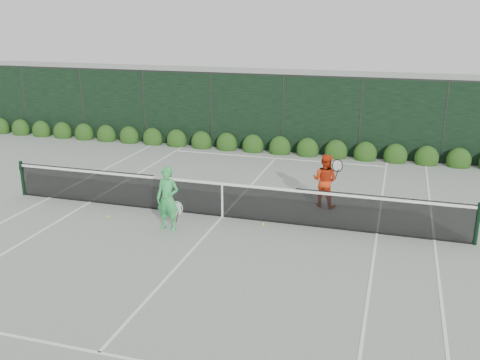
% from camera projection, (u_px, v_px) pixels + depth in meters
% --- Properties ---
extents(ground, '(80.00, 80.00, 0.00)m').
position_uv_depth(ground, '(222.00, 217.00, 14.61)').
color(ground, gray).
rests_on(ground, ground).
extents(tennis_net, '(12.90, 0.10, 1.07)m').
position_uv_depth(tennis_net, '(221.00, 198.00, 14.46)').
color(tennis_net, black).
rests_on(tennis_net, ground).
extents(player_woman, '(0.66, 0.43, 1.66)m').
position_uv_depth(player_woman, '(168.00, 199.00, 13.53)').
color(player_woman, green).
rests_on(player_woman, ground).
extents(player_man, '(0.94, 0.76, 1.54)m').
position_uv_depth(player_man, '(325.00, 180.00, 15.20)').
color(player_man, red).
rests_on(player_man, ground).
extents(court_lines, '(11.03, 23.83, 0.01)m').
position_uv_depth(court_lines, '(222.00, 216.00, 14.61)').
color(court_lines, white).
rests_on(court_lines, ground).
extents(windscreen_fence, '(32.00, 21.07, 3.06)m').
position_uv_depth(windscreen_fence, '(183.00, 195.00, 11.68)').
color(windscreen_fence, black).
rests_on(windscreen_fence, ground).
extents(hedge_row, '(31.66, 0.65, 0.94)m').
position_uv_depth(hedge_row, '(280.00, 148.00, 21.07)').
color(hedge_row, '#17370F').
rests_on(hedge_row, ground).
extents(tennis_balls, '(4.24, 1.52, 0.07)m').
position_uv_depth(tennis_balls, '(181.00, 215.00, 14.67)').
color(tennis_balls, '#D3EC34').
rests_on(tennis_balls, ground).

